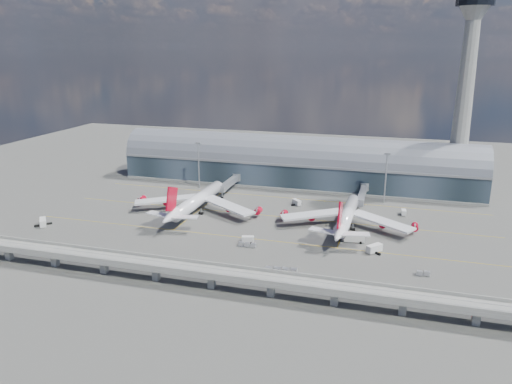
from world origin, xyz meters
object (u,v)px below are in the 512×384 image
(floodlight_mast_right, at_px, (386,177))
(cargo_train_2, at_px, (423,274))
(service_truck_0, at_px, (43,222))
(service_truck_4, at_px, (404,212))
(airliner_left, at_px, (196,201))
(cargo_train_1, at_px, (247,245))
(service_truck_1, at_px, (248,240))
(control_tower, at_px, (465,96))
(airliner_right, at_px, (347,217))
(cargo_train_0, at_px, (281,271))
(service_truck_5, at_px, (297,202))
(service_truck_3, at_px, (374,249))
(floodlight_mast_left, at_px, (199,164))
(service_truck_2, at_px, (354,238))

(floodlight_mast_right, relative_size, cargo_train_2, 5.25)
(service_truck_0, xyz_separation_m, service_truck_4, (152.07, 59.36, -0.31))
(airliner_left, height_order, cargo_train_1, airliner_left)
(service_truck_1, relative_size, cargo_train_1, 0.71)
(control_tower, distance_m, airliner_right, 96.96)
(airliner_right, distance_m, service_truck_4, 34.54)
(service_truck_1, bearing_deg, floodlight_mast_right, -50.37)
(cargo_train_1, bearing_deg, cargo_train_0, -136.65)
(service_truck_5, xyz_separation_m, cargo_train_1, (-7.56, -58.36, -0.53))
(floodlight_mast_right, xyz_separation_m, service_truck_4, (9.63, -16.67, -12.33))
(service_truck_5, distance_m, cargo_train_2, 87.92)
(service_truck_3, xyz_separation_m, cargo_train_1, (-48.26, -8.32, -0.76))
(service_truck_0, relative_size, service_truck_4, 1.61)
(service_truck_4, height_order, service_truck_5, service_truck_5)
(control_tower, height_order, service_truck_5, control_tower)
(service_truck_0, relative_size, cargo_train_1, 1.01)
(floodlight_mast_left, xyz_separation_m, cargo_train_1, (50.91, -73.89, -12.77))
(service_truck_5, bearing_deg, cargo_train_0, -125.69)
(service_truck_4, distance_m, cargo_train_1, 81.98)
(airliner_right, relative_size, service_truck_4, 13.52)
(floodlight_mast_left, bearing_deg, service_truck_3, -33.47)
(service_truck_0, height_order, service_truck_4, service_truck_0)
(floodlight_mast_left, relative_size, cargo_train_1, 3.49)
(floodlight_mast_left, height_order, airliner_right, floodlight_mast_left)
(airliner_left, relative_size, service_truck_0, 8.94)
(control_tower, bearing_deg, floodlight_mast_right, -141.34)
(control_tower, height_order, service_truck_1, control_tower)
(floodlight_mast_left, distance_m, service_truck_5, 61.72)
(service_truck_3, xyz_separation_m, service_truck_4, (10.46, 48.89, -0.32))
(airliner_left, distance_m, cargo_train_2, 109.31)
(floodlight_mast_right, distance_m, cargo_train_0, 98.96)
(floodlight_mast_right, bearing_deg, service_truck_1, -125.67)
(floodlight_mast_left, xyz_separation_m, airliner_left, (15.38, -40.56, -7.85))
(airliner_left, relative_size, service_truck_2, 7.91)
(control_tower, xyz_separation_m, floodlight_mast_left, (-135.00, -28.00, -38.00))
(service_truck_3, height_order, cargo_train_2, service_truck_3)
(floodlight_mast_right, xyz_separation_m, service_truck_5, (-41.53, -15.53, -12.25))
(floodlight_mast_right, relative_size, cargo_train_1, 3.49)
(airliner_right, xyz_separation_m, service_truck_2, (4.92, -15.50, -3.59))
(airliner_right, relative_size, service_truck_2, 7.43)
(airliner_left, height_order, service_truck_1, airliner_left)
(airliner_left, bearing_deg, service_truck_3, -15.46)
(service_truck_4, relative_size, cargo_train_1, 0.63)
(floodlight_mast_left, bearing_deg, floodlight_mast_right, 0.00)
(service_truck_1, relative_size, cargo_train_2, 1.06)
(airliner_right, bearing_deg, cargo_train_2, -51.43)
(service_truck_1, relative_size, service_truck_4, 1.13)
(service_truck_4, bearing_deg, cargo_train_1, -140.88)
(floodlight_mast_left, xyz_separation_m, floodlight_mast_right, (100.00, 0.00, 0.00))
(service_truck_5, bearing_deg, floodlight_mast_right, -23.12)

